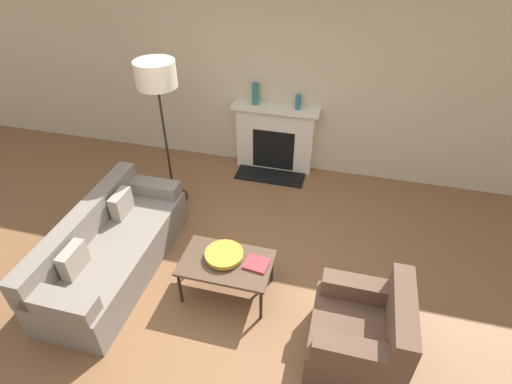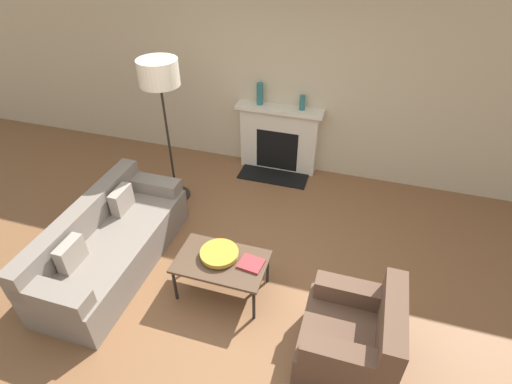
# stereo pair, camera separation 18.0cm
# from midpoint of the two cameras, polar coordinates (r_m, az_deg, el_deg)

# --- Properties ---
(ground_plane) EXTENTS (18.00, 18.00, 0.00)m
(ground_plane) POSITION_cam_midpoint_polar(r_m,az_deg,el_deg) (4.45, -3.06, -13.30)
(ground_plane) COLOR brown
(wall_back) EXTENTS (18.00, 0.06, 2.90)m
(wall_back) POSITION_cam_midpoint_polar(r_m,az_deg,el_deg) (5.70, 5.52, 16.48)
(wall_back) COLOR #BCAD8E
(wall_back) RESTS_ON ground_plane
(fireplace) EXTENTS (1.25, 0.59, 1.01)m
(fireplace) POSITION_cam_midpoint_polar(r_m,az_deg,el_deg) (5.98, 4.11, 7.46)
(fireplace) COLOR beige
(fireplace) RESTS_ON ground_plane
(couch) EXTENTS (0.83, 2.02, 0.76)m
(couch) POSITION_cam_midpoint_polar(r_m,az_deg,el_deg) (4.71, -19.11, -7.14)
(couch) COLOR slate
(couch) RESTS_ON ground_plane
(armchair_near) EXTENTS (0.80, 0.85, 0.83)m
(armchair_near) POSITION_cam_midpoint_polar(r_m,az_deg,el_deg) (3.80, 15.06, -19.56)
(armchair_near) COLOR brown
(armchair_near) RESTS_ON ground_plane
(coffee_table) EXTENTS (0.92, 0.58, 0.44)m
(coffee_table) POSITION_cam_midpoint_polar(r_m,az_deg,el_deg) (4.12, -3.71, -10.11)
(coffee_table) COLOR #4C3828
(coffee_table) RESTS_ON ground_plane
(bowl) EXTENTS (0.39, 0.39, 0.07)m
(bowl) POSITION_cam_midpoint_polar(r_m,az_deg,el_deg) (4.10, -4.01, -8.79)
(bowl) COLOR #BC8E2D
(bowl) RESTS_ON coffee_table
(book) EXTENTS (0.26, 0.23, 0.02)m
(book) POSITION_cam_midpoint_polar(r_m,az_deg,el_deg) (4.04, 0.60, -10.22)
(book) COLOR #9E2D33
(book) RESTS_ON coffee_table
(floor_lamp) EXTENTS (0.48, 0.48, 1.92)m
(floor_lamp) POSITION_cam_midpoint_polar(r_m,az_deg,el_deg) (4.93, -12.51, 15.00)
(floor_lamp) COLOR black
(floor_lamp) RESTS_ON ground_plane
(mantel_vase_left) EXTENTS (0.09, 0.09, 0.31)m
(mantel_vase_left) POSITION_cam_midpoint_polar(r_m,az_deg,el_deg) (5.76, 1.46, 13.84)
(mantel_vase_left) COLOR #28666B
(mantel_vase_left) RESTS_ON fireplace
(mantel_vase_center_left) EXTENTS (0.08, 0.08, 0.21)m
(mantel_vase_center_left) POSITION_cam_midpoint_polar(r_m,az_deg,el_deg) (5.67, 7.55, 12.53)
(mantel_vase_center_left) COLOR #28666B
(mantel_vase_center_left) RESTS_ON fireplace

